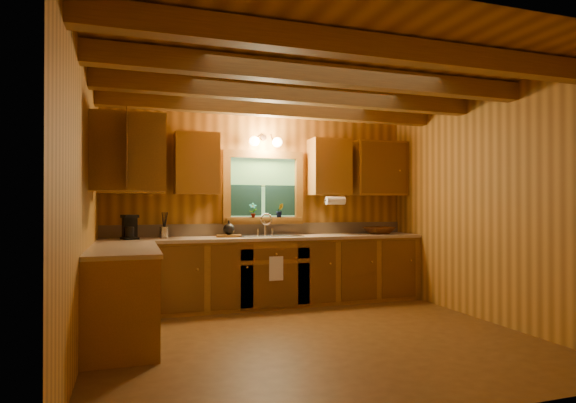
# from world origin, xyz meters

# --- Properties ---
(room) EXTENTS (4.20, 4.20, 4.20)m
(room) POSITION_xyz_m (0.00, 0.00, 1.30)
(room) COLOR brown
(room) RESTS_ON ground
(ceiling_beams) EXTENTS (4.20, 2.54, 0.18)m
(ceiling_beams) POSITION_xyz_m (0.00, 0.00, 2.49)
(ceiling_beams) COLOR brown
(ceiling_beams) RESTS_ON room
(base_cabinets) EXTENTS (4.20, 2.22, 0.86)m
(base_cabinets) POSITION_xyz_m (-0.49, 1.28, 0.43)
(base_cabinets) COLOR brown
(base_cabinets) RESTS_ON ground
(countertop) EXTENTS (4.20, 2.24, 0.04)m
(countertop) POSITION_xyz_m (-0.48, 1.29, 0.88)
(countertop) COLOR tan
(countertop) RESTS_ON base_cabinets
(backsplash) EXTENTS (4.20, 0.02, 0.16)m
(backsplash) POSITION_xyz_m (0.00, 1.89, 0.98)
(backsplash) COLOR tan
(backsplash) RESTS_ON room
(dishwasher_panel) EXTENTS (0.02, 0.60, 0.80)m
(dishwasher_panel) POSITION_xyz_m (-1.47, 0.68, 0.43)
(dishwasher_panel) COLOR white
(dishwasher_panel) RESTS_ON base_cabinets
(upper_cabinets) EXTENTS (4.19, 1.77, 0.78)m
(upper_cabinets) POSITION_xyz_m (-0.56, 1.42, 1.84)
(upper_cabinets) COLOR brown
(upper_cabinets) RESTS_ON room
(window) EXTENTS (1.12, 0.08, 1.00)m
(window) POSITION_xyz_m (0.00, 1.87, 1.53)
(window) COLOR brown
(window) RESTS_ON room
(window_sill) EXTENTS (1.06, 0.14, 0.04)m
(window_sill) POSITION_xyz_m (0.00, 1.82, 1.12)
(window_sill) COLOR brown
(window_sill) RESTS_ON room
(wall_sconce) EXTENTS (0.45, 0.21, 0.17)m
(wall_sconce) POSITION_xyz_m (0.00, 1.75, 2.16)
(wall_sconce) COLOR black
(wall_sconce) RESTS_ON room
(paper_towel_roll) EXTENTS (0.27, 0.11, 0.11)m
(paper_towel_roll) POSITION_xyz_m (0.92, 1.53, 1.37)
(paper_towel_roll) COLOR white
(paper_towel_roll) RESTS_ON upper_cabinets
(dish_towel) EXTENTS (0.18, 0.01, 0.30)m
(dish_towel) POSITION_xyz_m (0.00, 1.26, 0.52)
(dish_towel) COLOR white
(dish_towel) RESTS_ON base_cabinets
(sink) EXTENTS (0.82, 0.48, 0.43)m
(sink) POSITION_xyz_m (0.00, 1.60, 0.86)
(sink) COLOR silver
(sink) RESTS_ON countertop
(coffee_maker) EXTENTS (0.17, 0.21, 0.29)m
(coffee_maker) POSITION_xyz_m (-1.73, 1.59, 1.05)
(coffee_maker) COLOR black
(coffee_maker) RESTS_ON countertop
(utensil_crock) EXTENTS (0.11, 0.11, 0.32)m
(utensil_crock) POSITION_xyz_m (-1.33, 1.67, 0.98)
(utensil_crock) COLOR silver
(utensil_crock) RESTS_ON countertop
(cutting_board) EXTENTS (0.34, 0.26, 0.03)m
(cutting_board) POSITION_xyz_m (-0.52, 1.63, 0.91)
(cutting_board) COLOR brown
(cutting_board) RESTS_ON countertop
(teakettle) EXTENTS (0.15, 0.15, 0.19)m
(teakettle) POSITION_xyz_m (-0.52, 1.63, 1.00)
(teakettle) COLOR black
(teakettle) RESTS_ON cutting_board
(wicker_basket) EXTENTS (0.45, 0.45, 0.10)m
(wicker_basket) POSITION_xyz_m (1.62, 1.58, 0.95)
(wicker_basket) COLOR #48230C
(wicker_basket) RESTS_ON countertop
(potted_plant_left) EXTENTS (0.11, 0.08, 0.20)m
(potted_plant_left) POSITION_xyz_m (-0.16, 1.79, 1.24)
(potted_plant_left) COLOR brown
(potted_plant_left) RESTS_ON window_sill
(potted_plant_right) EXTENTS (0.11, 0.09, 0.19)m
(potted_plant_right) POSITION_xyz_m (0.21, 1.79, 1.24)
(potted_plant_right) COLOR brown
(potted_plant_right) RESTS_ON window_sill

